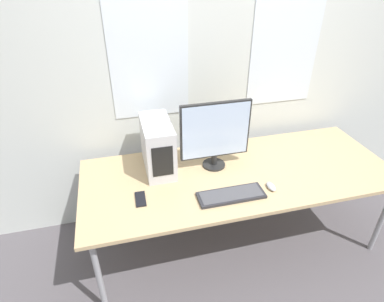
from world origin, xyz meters
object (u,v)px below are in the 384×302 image
keyboard (231,195)px  mouse (271,186)px  pc_tower (158,146)px  monitor_main (215,133)px  cell_phone (141,199)px

keyboard → mouse: mouse is taller
mouse → keyboard: bearing=-177.3°
pc_tower → keyboard: pc_tower is taller
monitor_main → mouse: bearing=-50.5°
monitor_main → keyboard: 0.47m
keyboard → pc_tower: bearing=132.0°
monitor_main → cell_phone: size_ratio=3.42×
cell_phone → keyboard: bearing=-9.4°
monitor_main → mouse: size_ratio=5.06×
pc_tower → cell_phone: pc_tower is taller
pc_tower → keyboard: (0.41, -0.46, -0.18)m
pc_tower → mouse: bearing=-32.0°
monitor_main → keyboard: (0.00, -0.38, -0.27)m
pc_tower → monitor_main: 0.43m
keyboard → cell_phone: size_ratio=2.97×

